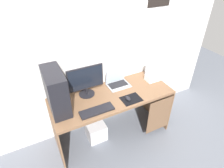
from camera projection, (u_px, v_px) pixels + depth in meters
The scene contains 12 objects.
ground_plane at pixel (112, 133), 2.95m from camera, with size 8.00×8.00×0.00m, color slate.
wall_back at pixel (100, 48), 2.48m from camera, with size 4.00×0.05×2.60m.
desk at pixel (114, 103), 2.60m from camera, with size 1.65×0.66×0.77m.
pc_tower at pixel (56, 91), 2.16m from camera, with size 0.21×0.49×0.51m, color black.
monitor at pixel (86, 81), 2.40m from camera, with size 0.48×0.21×0.42m.
laptop at pixel (117, 82), 2.70m from camera, with size 0.31×0.23×0.23m.
speaker at pixel (148, 70), 2.89m from camera, with size 0.08×0.08×0.18m, color #B7BCC6.
projector at pixel (153, 78), 2.79m from camera, with size 0.20×0.14×0.09m, color white.
keyboard at pixel (97, 111), 2.25m from camera, with size 0.42×0.14×0.02m, color black.
mousepad at pixel (131, 99), 2.44m from camera, with size 0.26×0.20×0.01m, color black.
mouse_left at pixel (128, 98), 2.42m from camera, with size 0.06×0.10×0.03m, color black.
subwoofer at pixel (96, 131), 2.82m from camera, with size 0.27×0.27×0.27m, color silver.
Camera 1 is at (-0.90, -1.77, 2.32)m, focal length 30.01 mm.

